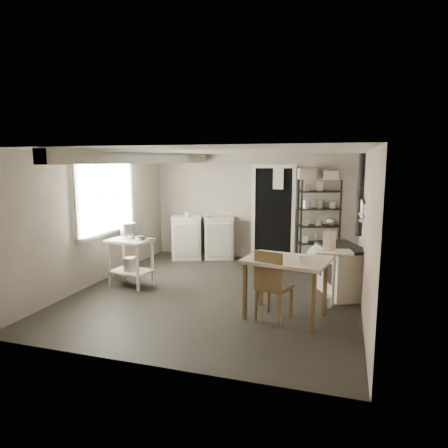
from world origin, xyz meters
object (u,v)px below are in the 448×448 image
(base_cabinets, at_px, (203,238))
(chair, at_px, (274,285))
(stockpot, at_px, (129,231))
(shelf_rack, at_px, (319,220))
(work_table, at_px, (285,291))
(flour_sack, at_px, (317,259))
(prep_table, at_px, (131,263))
(stove, at_px, (341,267))

(base_cabinets, xyz_separation_m, chair, (2.15, -3.04, 0.02))
(stockpot, height_order, shelf_rack, shelf_rack)
(work_table, relative_size, flour_sack, 2.09)
(shelf_rack, height_order, chair, shelf_rack)
(flour_sack, bearing_deg, chair, -98.37)
(work_table, bearing_deg, shelf_rack, 85.90)
(prep_table, distance_m, base_cabinets, 2.33)
(stove, xyz_separation_m, work_table, (-0.71, -1.28, -0.06))
(work_table, bearing_deg, stockpot, 165.13)
(prep_table, xyz_separation_m, flour_sack, (3.04, 1.89, -0.16))
(stockpot, height_order, chair, stockpot)
(prep_table, bearing_deg, stockpot, 127.77)
(base_cabinets, relative_size, chair, 1.45)
(stockpot, bearing_deg, prep_table, -52.23)
(shelf_rack, xyz_separation_m, flour_sack, (0.04, -0.50, -0.71))
(stockpot, distance_m, chair, 2.89)
(base_cabinets, height_order, shelf_rack, shelf_rack)
(base_cabinets, xyz_separation_m, shelf_rack, (2.50, 0.12, 0.49))
(base_cabinets, height_order, stove, base_cabinets)
(stockpot, bearing_deg, base_cabinets, 75.19)
(prep_table, bearing_deg, flour_sack, 31.90)
(stove, height_order, chair, chair)
(stove, bearing_deg, flour_sack, 84.85)
(base_cabinets, height_order, work_table, base_cabinets)
(work_table, bearing_deg, stove, 60.92)
(base_cabinets, distance_m, stove, 3.42)
(work_table, distance_m, flour_sack, 2.57)
(prep_table, bearing_deg, shelf_rack, 38.57)
(shelf_rack, height_order, flour_sack, shelf_rack)
(shelf_rack, bearing_deg, prep_table, -162.10)
(stove, distance_m, chair, 1.62)
(base_cabinets, relative_size, shelf_rack, 0.80)
(work_table, bearing_deg, flour_sack, 84.29)
(stockpot, height_order, flour_sack, stockpot)
(chair, bearing_deg, stove, 75.91)
(prep_table, xyz_separation_m, stove, (3.50, 0.62, 0.04))
(work_table, height_order, flour_sack, work_table)
(prep_table, height_order, flour_sack, prep_table)
(chair, relative_size, flour_sack, 1.87)
(stockpot, bearing_deg, work_table, -14.87)
(stove, xyz_separation_m, chair, (-0.85, -1.38, 0.04))
(work_table, bearing_deg, prep_table, 166.61)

